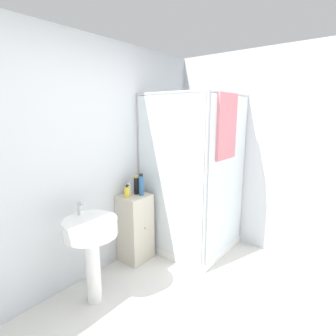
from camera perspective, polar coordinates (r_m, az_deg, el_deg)
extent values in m
cube|color=silver|center=(2.83, -17.04, 1.24)|extent=(6.40, 0.06, 2.50)
cube|color=silver|center=(3.36, 27.63, 2.04)|extent=(0.06, 6.40, 2.50)
cube|color=white|center=(3.70, 5.01, -15.55)|extent=(0.98, 0.98, 0.09)
cylinder|color=#B2B2B7|center=(4.01, 3.34, 0.99)|extent=(0.04, 0.04, 1.97)
cylinder|color=#B2B2B7|center=(3.29, -6.15, -1.49)|extent=(0.04, 0.04, 1.97)
cylinder|color=#B2B2B7|center=(3.56, 15.88, -0.86)|extent=(0.04, 0.04, 1.97)
cylinder|color=#B2B2B7|center=(2.74, 8.18, -4.37)|extent=(0.04, 0.04, 1.97)
cylinder|color=#B2B2B7|center=(3.05, 13.40, 15.53)|extent=(0.95, 0.04, 0.04)
cylinder|color=#B2B2B7|center=(3.56, -1.00, 15.31)|extent=(0.95, 0.04, 0.04)
cylinder|color=#B2B2B7|center=(2.90, 0.36, 16.05)|extent=(0.04, 0.95, 0.04)
cylinder|color=#B2B2B7|center=(3.69, 9.77, 15.03)|extent=(0.04, 0.95, 0.04)
cube|color=silver|center=(3.13, 12.76, -1.94)|extent=(0.91, 0.01, 1.85)
cube|color=silver|center=(2.97, 0.20, -2.36)|extent=(0.01, 0.91, 1.85)
cylinder|color=#B7BABF|center=(3.82, 2.11, -1.94)|extent=(0.02, 0.02, 1.48)
cylinder|color=#B7BABF|center=(3.68, 2.84, 9.50)|extent=(0.07, 0.07, 0.04)
cube|color=#D1757F|center=(2.93, 12.72, 8.78)|extent=(0.42, 0.03, 0.71)
cube|color=beige|center=(3.23, -7.13, -12.75)|extent=(0.34, 0.31, 0.81)
sphere|color=gold|center=(3.11, -4.98, -12.91)|extent=(0.02, 0.02, 0.02)
cylinder|color=white|center=(2.69, -15.97, -20.29)|extent=(0.13, 0.13, 0.67)
cylinder|color=white|center=(2.50, -16.52, -12.28)|extent=(0.48, 0.48, 0.15)
cylinder|color=#B7BABF|center=(2.58, -18.89, -8.32)|extent=(0.02, 0.02, 0.13)
cube|color=#B7BABF|center=(2.53, -18.54, -7.35)|extent=(0.02, 0.07, 0.02)
cylinder|color=yellow|center=(3.01, -8.92, -5.21)|extent=(0.06, 0.06, 0.12)
cylinder|color=black|center=(2.99, -8.96, -3.96)|extent=(0.02, 0.02, 0.02)
cube|color=black|center=(2.98, -8.78, -3.71)|extent=(0.01, 0.03, 0.01)
cylinder|color=black|center=(3.11, -6.86, -3.86)|extent=(0.06, 0.06, 0.20)
cylinder|color=gold|center=(3.08, -6.92, -1.89)|extent=(0.05, 0.05, 0.02)
cylinder|color=#2D66A3|center=(3.05, -5.85, -3.84)|extent=(0.05, 0.05, 0.23)
cylinder|color=black|center=(3.01, -5.90, -1.52)|extent=(0.04, 0.04, 0.02)
cylinder|color=white|center=(3.10, -8.44, -4.58)|extent=(0.05, 0.05, 0.13)
cylinder|color=silver|center=(3.08, -8.48, -3.24)|extent=(0.02, 0.02, 0.02)
cube|color=silver|center=(3.07, -8.33, -2.99)|extent=(0.01, 0.03, 0.01)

